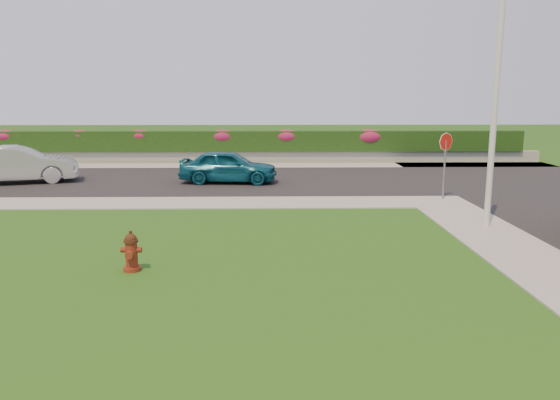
{
  "coord_description": "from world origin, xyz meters",
  "views": [
    {
      "loc": [
        1.28,
        -9.0,
        3.54
      ],
      "look_at": [
        1.56,
        4.84,
        0.9
      ],
      "focal_mm": 35.0,
      "sensor_mm": 36.0,
      "label": 1
    }
  ],
  "objects_px": {
    "sedan_teal": "(228,166)",
    "fire_hydrant": "(131,252)",
    "utility_pole": "(494,115)",
    "stop_sign": "(445,151)",
    "sedan_silver": "(19,164)"
  },
  "relations": [
    {
      "from": "stop_sign",
      "to": "sedan_silver",
      "type": "bearing_deg",
      "value": 159.4
    },
    {
      "from": "fire_hydrant",
      "to": "sedan_silver",
      "type": "bearing_deg",
      "value": 123.6
    },
    {
      "from": "fire_hydrant",
      "to": "stop_sign",
      "type": "xyz_separation_m",
      "value": [
        8.87,
        7.69,
        1.31
      ]
    },
    {
      "from": "utility_pole",
      "to": "stop_sign",
      "type": "distance_m",
      "value": 4.4
    },
    {
      "from": "utility_pole",
      "to": "fire_hydrant",
      "type": "bearing_deg",
      "value": -158.16
    },
    {
      "from": "sedan_teal",
      "to": "fire_hydrant",
      "type": "bearing_deg",
      "value": 179.05
    },
    {
      "from": "fire_hydrant",
      "to": "sedan_teal",
      "type": "distance_m",
      "value": 11.47
    },
    {
      "from": "stop_sign",
      "to": "utility_pole",
      "type": "bearing_deg",
      "value": -99.07
    },
    {
      "from": "utility_pole",
      "to": "stop_sign",
      "type": "relative_size",
      "value": 2.63
    },
    {
      "from": "fire_hydrant",
      "to": "utility_pole",
      "type": "xyz_separation_m",
      "value": [
        8.74,
        3.5,
        2.66
      ]
    },
    {
      "from": "utility_pole",
      "to": "stop_sign",
      "type": "xyz_separation_m",
      "value": [
        0.13,
        4.19,
        -1.35
      ]
    },
    {
      "from": "sedan_teal",
      "to": "utility_pole",
      "type": "height_order",
      "value": "utility_pole"
    },
    {
      "from": "fire_hydrant",
      "to": "stop_sign",
      "type": "relative_size",
      "value": 0.36
    },
    {
      "from": "utility_pole",
      "to": "stop_sign",
      "type": "bearing_deg",
      "value": 88.27
    },
    {
      "from": "fire_hydrant",
      "to": "utility_pole",
      "type": "relative_size",
      "value": 0.14
    }
  ]
}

